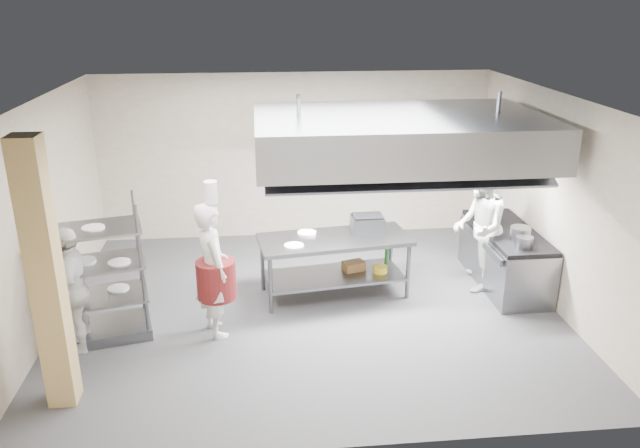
{
  "coord_description": "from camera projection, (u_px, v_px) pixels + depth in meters",
  "views": [
    {
      "loc": [
        -0.67,
        -8.02,
        4.25
      ],
      "look_at": [
        0.17,
        0.2,
        1.21
      ],
      "focal_mm": 35.0,
      "sensor_mm": 36.0,
      "label": 1
    }
  ],
  "objects": [
    {
      "name": "wicker_basket",
      "position": [
        354.0,
        266.0,
        9.45
      ],
      "size": [
        0.36,
        0.3,
        0.14
      ],
      "primitive_type": "cube",
      "rotation": [
        0.0,
        0.0,
        0.29
      ],
      "color": "olive",
      "rests_on": "island_undershelf"
    },
    {
      "name": "ceiling",
      "position": [
        308.0,
        99.0,
        7.99
      ],
      "size": [
        7.0,
        7.0,
        0.0
      ],
      "primitive_type": "plane",
      "rotation": [
        3.14,
        0.0,
        0.0
      ],
      "color": "silver",
      "rests_on": "wall_back"
    },
    {
      "name": "pass_rack",
      "position": [
        95.0,
        271.0,
        7.96
      ],
      "size": [
        1.38,
        0.99,
        1.86
      ],
      "primitive_type": null,
      "rotation": [
        0.0,
        0.0,
        0.23
      ],
      "color": "gray",
      "rests_on": "floor"
    },
    {
      "name": "island",
      "position": [
        334.0,
        266.0,
        9.29
      ],
      "size": [
        2.31,
        1.21,
        0.91
      ],
      "primitive_type": null,
      "rotation": [
        0.0,
        0.0,
        0.13
      ],
      "color": "slate",
      "rests_on": "floor"
    },
    {
      "name": "wall_shelf",
      "position": [
        394.0,
        156.0,
        11.33
      ],
      "size": [
        1.5,
        0.28,
        0.04
      ],
      "primitive_type": "cube",
      "color": "gray",
      "rests_on": "wall_back"
    },
    {
      "name": "griddle",
      "position": [
        367.0,
        224.0,
        9.33
      ],
      "size": [
        0.49,
        0.38,
        0.23
      ],
      "primitive_type": "cube",
      "rotation": [
        0.0,
        0.0,
        0.01
      ],
      "color": "slate",
      "rests_on": "island_worktop"
    },
    {
      "name": "chef_head",
      "position": [
        212.0,
        269.0,
        8.06
      ],
      "size": [
        0.66,
        0.78,
        1.83
      ],
      "primitive_type": "imported",
      "rotation": [
        0.0,
        0.0,
        1.95
      ],
      "color": "silver",
      "rests_on": "floor"
    },
    {
      "name": "chef_line",
      "position": [
        479.0,
        227.0,
        9.36
      ],
      "size": [
        0.97,
        1.11,
        1.95
      ],
      "primitive_type": "imported",
      "rotation": [
        0.0,
        0.0,
        -1.85
      ],
      "color": "silver",
      "rests_on": "floor"
    },
    {
      "name": "hood_strip_b",
      "position": [
        460.0,
        157.0,
        8.89
      ],
      "size": [
        1.6,
        0.12,
        0.04
      ],
      "primitive_type": "cube",
      "color": "white",
      "rests_on": "exhaust_hood"
    },
    {
      "name": "wall_left",
      "position": [
        43.0,
        218.0,
        8.17
      ],
      "size": [
        0.0,
        6.0,
        6.0
      ],
      "primitive_type": "plane",
      "rotation": [
        1.57,
        0.0,
        1.57
      ],
      "color": "#A19280",
      "rests_on": "ground"
    },
    {
      "name": "floor",
      "position": [
        310.0,
        307.0,
        9.02
      ],
      "size": [
        7.0,
        7.0,
        0.0
      ],
      "primitive_type": "plane",
      "color": "#353537",
      "rests_on": "ground"
    },
    {
      "name": "plate_stack",
      "position": [
        98.0,
        295.0,
        8.08
      ],
      "size": [
        0.28,
        0.28,
        0.05
      ],
      "primitive_type": "cylinder",
      "color": "white",
      "rests_on": "pass_rack"
    },
    {
      "name": "island_worktop",
      "position": [
        335.0,
        240.0,
        9.14
      ],
      "size": [
        2.31,
        1.21,
        0.06
      ],
      "primitive_type": "cube",
      "rotation": [
        0.0,
        0.0,
        0.13
      ],
      "color": "gray",
      "rests_on": "island"
    },
    {
      "name": "cooking_range",
      "position": [
        505.0,
        259.0,
        9.64
      ],
      "size": [
        0.8,
        2.0,
        0.84
      ],
      "primitive_type": "cube",
      "color": "gray",
      "rests_on": "floor"
    },
    {
      "name": "wall_right",
      "position": [
        555.0,
        201.0,
        8.84
      ],
      "size": [
        0.0,
        6.0,
        6.0
      ],
      "primitive_type": "plane",
      "rotation": [
        1.57,
        0.0,
        -1.57
      ],
      "color": "#A19280",
      "rests_on": "ground"
    },
    {
      "name": "stockpot",
      "position": [
        520.0,
        234.0,
        9.03
      ],
      "size": [
        0.29,
        0.29,
        0.2
      ],
      "primitive_type": "cylinder",
      "color": "gray",
      "rests_on": "range_top"
    },
    {
      "name": "chef_plating",
      "position": [
        74.0,
        289.0,
        7.72
      ],
      "size": [
        0.46,
        0.99,
        1.65
      ],
      "primitive_type": "imported",
      "rotation": [
        0.0,
        0.0,
        -1.51
      ],
      "color": "white",
      "rests_on": "floor"
    },
    {
      "name": "range_top",
      "position": [
        508.0,
        231.0,
        9.48
      ],
      "size": [
        0.78,
        1.96,
        0.06
      ],
      "primitive_type": "cube",
      "color": "black",
      "rests_on": "cooking_range"
    },
    {
      "name": "island_undershelf",
      "position": [
        334.0,
        275.0,
        9.34
      ],
      "size": [
        2.12,
        1.09,
        0.04
      ],
      "primitive_type": "cube",
      "rotation": [
        0.0,
        0.0,
        0.13
      ],
      "color": "slate",
      "rests_on": "island"
    },
    {
      "name": "exhaust_hood",
      "position": [
        399.0,
        136.0,
        8.69
      ],
      "size": [
        4.0,
        2.5,
        0.6
      ],
      "primitive_type": "cube",
      "color": "gray",
      "rests_on": "ceiling"
    },
    {
      "name": "wall_back",
      "position": [
        295.0,
        156.0,
        11.31
      ],
      "size": [
        7.0,
        0.0,
        7.0
      ],
      "primitive_type": "plane",
      "rotation": [
        1.57,
        0.0,
        0.0
      ],
      "color": "#A19280",
      "rests_on": "ground"
    },
    {
      "name": "column",
      "position": [
        46.0,
        278.0,
        6.45
      ],
      "size": [
        0.3,
        0.3,
        3.0
      ],
      "primitive_type": "cube",
      "color": "#E2BE74",
      "rests_on": "floor"
    },
    {
      "name": "hood_strip_a",
      "position": [
        335.0,
        160.0,
        8.72
      ],
      "size": [
        1.6,
        0.12,
        0.04
      ],
      "primitive_type": "cube",
      "color": "white",
      "rests_on": "exhaust_hood"
    }
  ]
}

